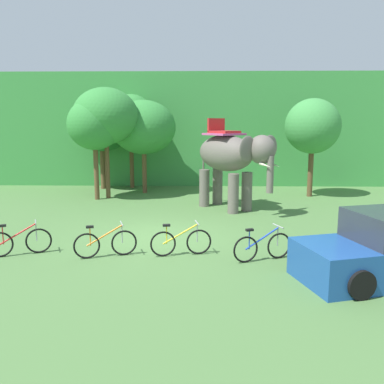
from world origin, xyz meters
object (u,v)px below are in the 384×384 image
(tree_far_right, at_px, (131,117))
(elephant, at_px, (231,157))
(bike_orange, at_px, (105,243))
(tree_center, at_px, (106,116))
(tree_left, at_px, (144,127))
(bike_red, at_px, (19,242))
(bike_yellow, at_px, (181,242))
(tree_center_left, at_px, (313,126))
(tree_center_right, at_px, (102,133))
(tree_right, at_px, (94,125))
(bike_blue, at_px, (262,246))

(tree_far_right, relative_size, elephant, 1.33)
(tree_far_right, bearing_deg, bike_orange, -83.98)
(tree_center, xyz_separation_m, elephant, (5.71, -2.54, -1.68))
(tree_left, bearing_deg, bike_red, -101.70)
(tree_left, height_order, bike_yellow, tree_left)
(bike_orange, bearing_deg, bike_yellow, 5.01)
(bike_red, relative_size, bike_yellow, 0.95)
(elephant, distance_m, bike_red, 8.90)
(tree_center, height_order, tree_center_left, tree_center)
(tree_center_left, bearing_deg, bike_yellow, -122.56)
(tree_center, distance_m, bike_yellow, 10.04)
(tree_center_left, bearing_deg, bike_orange, -130.17)
(tree_far_right, xyz_separation_m, tree_center_left, (9.19, -2.46, -0.47))
(tree_center_right, height_order, tree_left, tree_left)
(bike_red, bearing_deg, tree_center, 86.52)
(tree_center_right, xyz_separation_m, tree_center, (0.89, -2.76, 0.85))
(tree_right, xyz_separation_m, elephant, (6.15, -2.16, -1.30))
(tree_far_right, distance_m, bike_orange, 12.43)
(tree_center_left, bearing_deg, tree_left, 174.50)
(bike_red, bearing_deg, elephant, 44.36)
(bike_red, bearing_deg, bike_blue, -2.49)
(tree_far_right, bearing_deg, tree_left, -60.86)
(tree_center_left, distance_m, bike_yellow, 11.35)
(bike_yellow, distance_m, bike_blue, 2.21)
(tree_right, height_order, bike_blue, tree_right)
(bike_orange, bearing_deg, tree_center_right, 103.60)
(tree_right, bearing_deg, bike_blue, -52.46)
(bike_yellow, bearing_deg, tree_left, 103.31)
(tree_right, distance_m, bike_yellow, 9.78)
(tree_center_right, height_order, tree_center, tree_center)
(bike_yellow, relative_size, bike_blue, 1.04)
(tree_center_left, xyz_separation_m, bike_red, (-10.35, -9.31, -3.02))
(tree_center, bearing_deg, tree_center_right, 107.86)
(tree_right, relative_size, tree_center_left, 0.99)
(bike_yellow, bearing_deg, bike_red, -178.95)
(tree_center_right, distance_m, bike_red, 11.71)
(elephant, bearing_deg, tree_center, 156.03)
(tree_center_right, distance_m, elephant, 8.50)
(bike_red, distance_m, bike_orange, 2.42)
(bike_blue, bearing_deg, tree_far_right, 114.45)
(tree_left, distance_m, tree_center_left, 8.30)
(tree_left, bearing_deg, tree_center_left, -5.50)
(tree_far_right, height_order, tree_center_left, tree_far_right)
(bike_blue, bearing_deg, tree_right, 127.54)
(tree_left, relative_size, tree_center_left, 0.99)
(tree_center_left, bearing_deg, elephant, -142.06)
(tree_left, distance_m, bike_red, 10.73)
(bike_orange, bearing_deg, bike_red, 177.69)
(tree_center, height_order, bike_orange, tree_center)
(bike_blue, bearing_deg, tree_center, 124.45)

